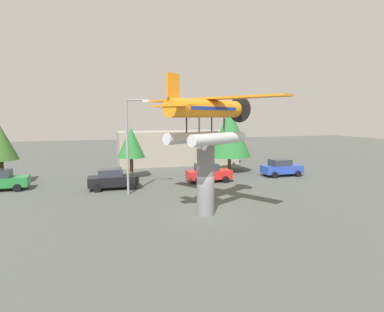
{
  "coord_description": "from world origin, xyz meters",
  "views": [
    {
      "loc": [
        -6.42,
        -18.76,
        6.17
      ],
      "look_at": [
        0.0,
        3.0,
        3.38
      ],
      "focal_mm": 30.08,
      "sensor_mm": 36.0,
      "label": 1
    }
  ],
  "objects_px": {
    "display_pedestal": "(206,179)",
    "streetlight_primary": "(130,139)",
    "car_mid_black": "(113,179)",
    "tree_center_back": "(230,133)",
    "car_far_red": "(208,173)",
    "car_near_green": "(0,180)",
    "car_distant_blue": "(281,168)",
    "floatplane_monument": "(207,116)",
    "storefront_building": "(178,147)",
    "tree_west": "(0,142)",
    "tree_east": "(131,142)"
  },
  "relations": [
    {
      "from": "tree_east",
      "to": "tree_center_back",
      "type": "bearing_deg",
      "value": 3.89
    },
    {
      "from": "streetlight_primary",
      "to": "tree_center_back",
      "type": "xyz_separation_m",
      "value": [
        11.8,
        7.79,
        -0.05
      ]
    },
    {
      "from": "car_distant_blue",
      "to": "tree_west",
      "type": "relative_size",
      "value": 0.75
    },
    {
      "from": "display_pedestal",
      "to": "tree_east",
      "type": "relative_size",
      "value": 0.87
    },
    {
      "from": "car_mid_black",
      "to": "storefront_building",
      "type": "xyz_separation_m",
      "value": [
        8.93,
        12.96,
        1.26
      ]
    },
    {
      "from": "streetlight_primary",
      "to": "storefront_building",
      "type": "height_order",
      "value": "streetlight_primary"
    },
    {
      "from": "car_far_red",
      "to": "car_distant_blue",
      "type": "distance_m",
      "value": 8.37
    },
    {
      "from": "tree_west",
      "to": "tree_east",
      "type": "height_order",
      "value": "tree_west"
    },
    {
      "from": "car_mid_black",
      "to": "tree_center_back",
      "type": "relative_size",
      "value": 0.6
    },
    {
      "from": "car_mid_black",
      "to": "tree_west",
      "type": "height_order",
      "value": "tree_west"
    },
    {
      "from": "car_far_red",
      "to": "car_distant_blue",
      "type": "relative_size",
      "value": 1.0
    },
    {
      "from": "storefront_building",
      "to": "tree_center_back",
      "type": "relative_size",
      "value": 2.18
    },
    {
      "from": "car_mid_black",
      "to": "tree_west",
      "type": "bearing_deg",
      "value": 155.29
    },
    {
      "from": "floatplane_monument",
      "to": "streetlight_primary",
      "type": "bearing_deg",
      "value": 90.29
    },
    {
      "from": "display_pedestal",
      "to": "streetlight_primary",
      "type": "xyz_separation_m",
      "value": [
        -3.99,
        6.72,
        2.14
      ]
    },
    {
      "from": "tree_center_back",
      "to": "car_distant_blue",
      "type": "bearing_deg",
      "value": -45.51
    },
    {
      "from": "car_mid_black",
      "to": "car_far_red",
      "type": "xyz_separation_m",
      "value": [
        8.85,
        0.55,
        0.0
      ]
    },
    {
      "from": "car_mid_black",
      "to": "car_far_red",
      "type": "bearing_deg",
      "value": 3.57
    },
    {
      "from": "streetlight_primary",
      "to": "tree_east",
      "type": "xyz_separation_m",
      "value": [
        0.79,
        7.04,
        -0.8
      ]
    },
    {
      "from": "car_near_green",
      "to": "streetlight_primary",
      "type": "xyz_separation_m",
      "value": [
        10.34,
        -4.41,
        3.52
      ]
    },
    {
      "from": "floatplane_monument",
      "to": "streetlight_primary",
      "type": "xyz_separation_m",
      "value": [
        -4.11,
        6.65,
        -1.78
      ]
    },
    {
      "from": "storefront_building",
      "to": "car_far_red",
      "type": "bearing_deg",
      "value": -90.35
    },
    {
      "from": "car_near_green",
      "to": "car_distant_blue",
      "type": "xyz_separation_m",
      "value": [
        26.22,
        -0.79,
        0.0
      ]
    },
    {
      "from": "car_mid_black",
      "to": "car_far_red",
      "type": "height_order",
      "value": "same"
    },
    {
      "from": "storefront_building",
      "to": "tree_east",
      "type": "xyz_separation_m",
      "value": [
        -6.83,
        -8.24,
        1.45
      ]
    },
    {
      "from": "tree_east",
      "to": "tree_center_back",
      "type": "distance_m",
      "value": 11.06
    },
    {
      "from": "floatplane_monument",
      "to": "car_near_green",
      "type": "relative_size",
      "value": 2.25
    },
    {
      "from": "floatplane_monument",
      "to": "storefront_building",
      "type": "distance_m",
      "value": 22.58
    },
    {
      "from": "streetlight_primary",
      "to": "tree_west",
      "type": "xyz_separation_m",
      "value": [
        -10.76,
        6.67,
        -0.46
      ]
    },
    {
      "from": "car_near_green",
      "to": "car_distant_blue",
      "type": "height_order",
      "value": "same"
    },
    {
      "from": "car_near_green",
      "to": "tree_center_back",
      "type": "bearing_deg",
      "value": 8.68
    },
    {
      "from": "streetlight_primary",
      "to": "tree_west",
      "type": "bearing_deg",
      "value": 148.2
    },
    {
      "from": "tree_center_back",
      "to": "tree_east",
      "type": "bearing_deg",
      "value": -176.11
    },
    {
      "from": "car_near_green",
      "to": "car_far_red",
      "type": "bearing_deg",
      "value": -4.91
    },
    {
      "from": "car_distant_blue",
      "to": "storefront_building",
      "type": "distance_m",
      "value": 14.35
    },
    {
      "from": "car_far_red",
      "to": "tree_east",
      "type": "height_order",
      "value": "tree_east"
    },
    {
      "from": "tree_west",
      "to": "tree_center_back",
      "type": "bearing_deg",
      "value": 2.84
    },
    {
      "from": "car_distant_blue",
      "to": "car_near_green",
      "type": "bearing_deg",
      "value": 178.28
    },
    {
      "from": "car_mid_black",
      "to": "tree_east",
      "type": "relative_size",
      "value": 0.81
    },
    {
      "from": "car_near_green",
      "to": "tree_center_back",
      "type": "relative_size",
      "value": 0.6
    },
    {
      "from": "car_distant_blue",
      "to": "tree_center_back",
      "type": "xyz_separation_m",
      "value": [
        -4.09,
        4.17,
        3.47
      ]
    },
    {
      "from": "car_far_red",
      "to": "car_distant_blue",
      "type": "xyz_separation_m",
      "value": [
        8.34,
        0.75,
        0.0
      ]
    },
    {
      "from": "car_near_green",
      "to": "car_far_red",
      "type": "distance_m",
      "value": 17.95
    },
    {
      "from": "tree_west",
      "to": "car_far_red",
      "type": "bearing_deg",
      "value": -11.72
    },
    {
      "from": "streetlight_primary",
      "to": "tree_west",
      "type": "distance_m",
      "value": 12.67
    },
    {
      "from": "tree_center_back",
      "to": "tree_west",
      "type": "bearing_deg",
      "value": -177.16
    },
    {
      "from": "floatplane_monument",
      "to": "car_far_red",
      "type": "xyz_separation_m",
      "value": [
        3.44,
        9.52,
        -5.3
      ]
    },
    {
      "from": "display_pedestal",
      "to": "streetlight_primary",
      "type": "bearing_deg",
      "value": 120.73
    },
    {
      "from": "display_pedestal",
      "to": "streetlight_primary",
      "type": "height_order",
      "value": "streetlight_primary"
    },
    {
      "from": "tree_east",
      "to": "floatplane_monument",
      "type": "bearing_deg",
      "value": -76.39
    }
  ]
}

